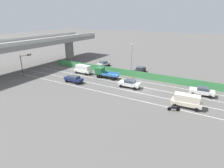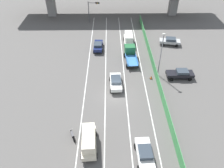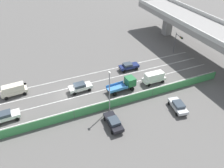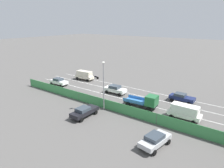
# 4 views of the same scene
# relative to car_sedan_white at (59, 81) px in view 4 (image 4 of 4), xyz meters

# --- Properties ---
(ground_plane) EXTENTS (300.00, 300.00, 0.00)m
(ground_plane) POSITION_rel_car_sedan_white_xyz_m (-3.06, 11.28, -0.90)
(ground_plane) COLOR #565451
(lane_line_left_edge) EXTENTS (0.14, 49.33, 0.01)m
(lane_line_left_edge) POSITION_rel_car_sedan_white_xyz_m (-8.00, 17.94, -0.89)
(lane_line_left_edge) COLOR silver
(lane_line_left_edge) RESTS_ON ground
(lane_line_mid_left) EXTENTS (0.14, 49.33, 0.01)m
(lane_line_mid_left) POSITION_rel_car_sedan_white_xyz_m (-4.70, 17.94, -0.89)
(lane_line_mid_left) COLOR silver
(lane_line_mid_left) RESTS_ON ground
(lane_line_mid_right) EXTENTS (0.14, 49.33, 0.01)m
(lane_line_mid_right) POSITION_rel_car_sedan_white_xyz_m (-1.41, 17.94, -0.89)
(lane_line_mid_right) COLOR silver
(lane_line_mid_right) RESTS_ON ground
(lane_line_right_edge) EXTENTS (0.14, 49.33, 0.01)m
(lane_line_right_edge) POSITION_rel_car_sedan_white_xyz_m (1.89, 17.94, -0.89)
(lane_line_right_edge) COLOR silver
(lane_line_right_edge) RESTS_ON ground
(green_fence) EXTENTS (0.10, 45.43, 1.65)m
(green_fence) POSITION_rel_car_sedan_white_xyz_m (3.99, 17.94, -0.07)
(green_fence) COLOR #3D8E4C
(green_fence) RESTS_ON ground
(car_sedan_white) EXTENTS (2.13, 4.40, 1.62)m
(car_sedan_white) POSITION_rel_car_sedan_white_xyz_m (0.00, 0.00, 0.00)
(car_sedan_white) COLOR white
(car_sedan_white) RESTS_ON ground
(car_hatchback_white) EXTENTS (2.13, 4.49, 1.67)m
(car_hatchback_white) POSITION_rel_car_sedan_white_xyz_m (-2.98, 13.51, 0.03)
(car_hatchback_white) COLOR silver
(car_hatchback_white) RESTS_ON ground
(car_van_white) EXTENTS (2.10, 4.71, 2.24)m
(car_van_white) POSITION_rel_car_sedan_white_xyz_m (0.16, 28.13, 0.37)
(car_van_white) COLOR silver
(car_van_white) RESTS_ON ground
(car_van_cream) EXTENTS (2.15, 4.82, 2.24)m
(car_van_cream) POSITION_rel_car_sedan_white_xyz_m (-6.58, 1.71, 0.36)
(car_van_cream) COLOR beige
(car_van_cream) RESTS_ON ground
(car_sedan_navy) EXTENTS (2.00, 4.40, 1.57)m
(car_sedan_navy) POSITION_rel_car_sedan_white_xyz_m (-6.30, 25.65, -0.02)
(car_sedan_navy) COLOR navy
(car_sedan_navy) RESTS_ON ground
(flatbed_truck_blue) EXTENTS (2.51, 5.70, 2.41)m
(flatbed_truck_blue) POSITION_rel_car_sedan_white_xyz_m (0.02, 21.83, 0.34)
(flatbed_truck_blue) COLOR black
(flatbed_truck_blue) RESTS_ON ground
(motorcycle) EXTENTS (0.92, 1.84, 0.93)m
(motorcycle) POSITION_rel_car_sedan_white_xyz_m (-8.82, 3.16, -0.44)
(motorcycle) COLOR black
(motorcycle) RESTS_ON ground
(parked_sedan_dark) EXTENTS (4.63, 2.01, 1.56)m
(parked_sedan_dark) POSITION_rel_car_sedan_white_xyz_m (8.18, 15.67, -0.03)
(parked_sedan_dark) COLOR black
(parked_sedan_dark) RESTS_ON ground
(parked_wagon_silver) EXTENTS (4.54, 2.58, 1.54)m
(parked_wagon_silver) POSITION_rel_car_sedan_white_xyz_m (9.00, 27.53, -0.03)
(parked_wagon_silver) COLOR #B2B5B7
(parked_wagon_silver) RESTS_ON ground
(street_lamp) EXTENTS (0.60, 0.36, 7.98)m
(street_lamp) POSITION_rel_car_sedan_white_xyz_m (4.51, 16.54, 3.88)
(street_lamp) COLOR gray
(street_lamp) RESTS_ON ground
(traffic_cone) EXTENTS (0.47, 0.47, 0.69)m
(traffic_cone) POSITION_rel_car_sedan_white_xyz_m (3.18, 15.43, -0.58)
(traffic_cone) COLOR orange
(traffic_cone) RESTS_ON ground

